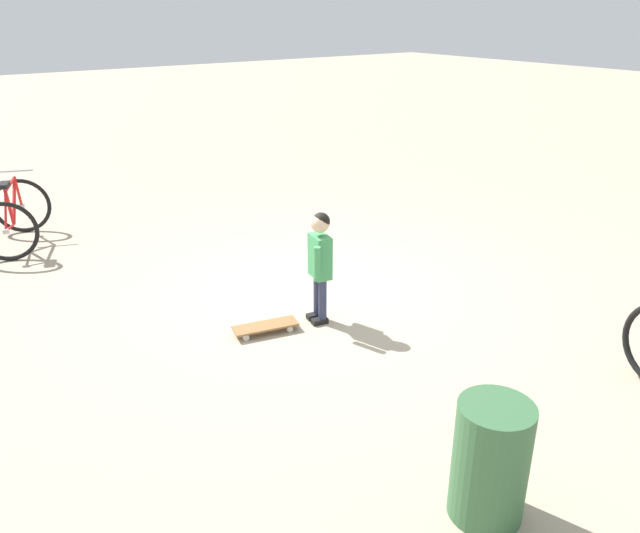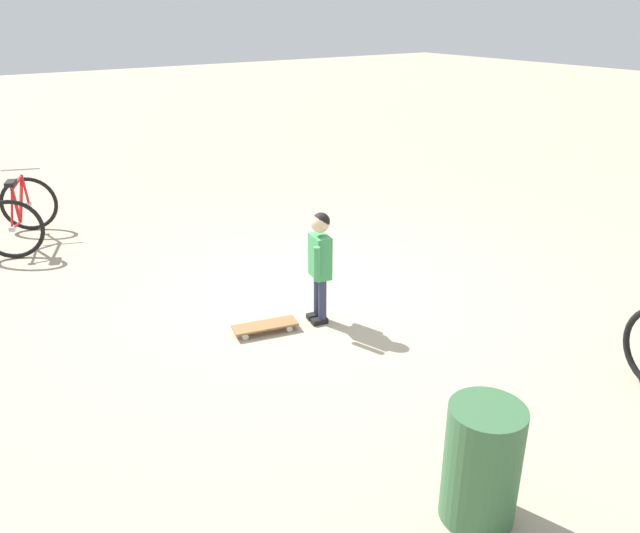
% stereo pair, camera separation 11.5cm
% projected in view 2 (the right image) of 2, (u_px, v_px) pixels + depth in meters
% --- Properties ---
extents(ground_plane, '(50.00, 50.00, 0.00)m').
position_uv_depth(ground_plane, '(316.00, 292.00, 6.44)').
color(ground_plane, tan).
extents(child_person, '(0.27, 0.34, 1.06)m').
position_uv_depth(child_person, '(320.00, 256.00, 5.61)').
color(child_person, '#2D3351').
rests_on(child_person, ground).
extents(skateboard, '(0.62, 0.32, 0.07)m').
position_uv_depth(skateboard, '(265.00, 326.00, 5.64)').
color(skateboard, olive).
rests_on(skateboard, ground).
extents(bicycle_near, '(1.05, 1.25, 0.85)m').
position_uv_depth(bicycle_near, '(21.00, 214.00, 7.61)').
color(bicycle_near, black).
rests_on(bicycle_near, ground).
extents(trash_bin, '(0.43, 0.43, 0.74)m').
position_uv_depth(trash_bin, '(482.00, 464.00, 3.49)').
color(trash_bin, '#38663D').
rests_on(trash_bin, ground).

